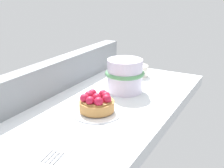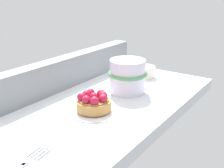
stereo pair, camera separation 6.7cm
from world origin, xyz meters
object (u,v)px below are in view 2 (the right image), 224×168
dessert_plate (94,111)px  raspberry_tart (94,102)px  coffee_mug (128,76)px  sugar_bowl (145,71)px

dessert_plate → raspberry_tart: size_ratio=1.47×
dessert_plate → raspberry_tart: bearing=59.7°
dessert_plate → raspberry_tart: (0.01, 0.02, 2.09)cm
dessert_plate → coffee_mug: (14.77, 0.50, 4.07)cm
raspberry_tart → sugar_bowl: size_ratio=1.15×
dessert_plate → coffee_mug: 15.33cm
raspberry_tart → sugar_bowl: (28.15, 2.83, -0.57)cm
raspberry_tart → coffee_mug: coffee_mug is taller
sugar_bowl → coffee_mug: bearing=-170.0°
raspberry_tart → coffee_mug: (14.76, 0.48, 1.98)cm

